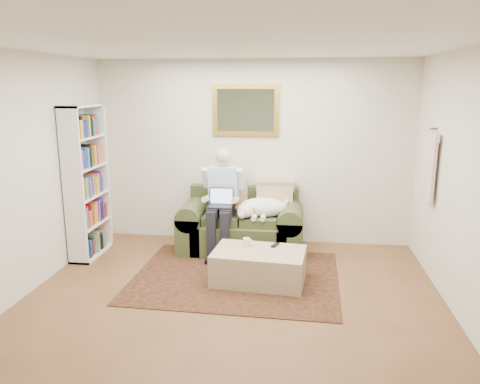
% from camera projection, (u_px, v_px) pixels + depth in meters
% --- Properties ---
extents(room_shell, '(4.51, 5.00, 2.61)m').
position_uv_depth(room_shell, '(230.00, 183.00, 4.60)').
color(room_shell, brown).
rests_on(room_shell, ground).
extents(rug, '(2.46, 1.99, 0.01)m').
position_uv_depth(rug, '(236.00, 276.00, 5.60)').
color(rug, black).
rests_on(rug, room_shell).
extents(sofa, '(1.68, 0.85, 1.01)m').
position_uv_depth(sofa, '(242.00, 230.00, 6.47)').
color(sofa, '#3B4625').
rests_on(sofa, room_shell).
extents(seated_man, '(0.55, 0.79, 1.41)m').
position_uv_depth(seated_man, '(222.00, 203.00, 6.26)').
color(seated_man, '#8CC4D8').
rests_on(seated_man, sofa).
extents(laptop, '(0.33, 0.26, 0.24)m').
position_uv_depth(laptop, '(221.00, 201.00, 6.19)').
color(laptop, black).
rests_on(laptop, seated_man).
extents(sleeping_dog, '(0.69, 0.43, 0.26)m').
position_uv_depth(sleeping_dog, '(263.00, 207.00, 6.27)').
color(sleeping_dog, white).
rests_on(sleeping_dog, sofa).
extents(ottoman, '(1.10, 0.75, 0.38)m').
position_uv_depth(ottoman, '(259.00, 266.00, 5.42)').
color(ottoman, '#CAB887').
rests_on(ottoman, room_shell).
extents(coffee_mug, '(0.08, 0.08, 0.10)m').
position_uv_depth(coffee_mug, '(247.00, 242.00, 5.52)').
color(coffee_mug, white).
rests_on(coffee_mug, ottoman).
extents(tv_remote, '(0.10, 0.16, 0.02)m').
position_uv_depth(tv_remote, '(275.00, 245.00, 5.54)').
color(tv_remote, black).
rests_on(tv_remote, ottoman).
extents(bookshelf, '(0.28, 0.80, 2.00)m').
position_uv_depth(bookshelf, '(86.00, 182.00, 6.14)').
color(bookshelf, white).
rests_on(bookshelf, room_shell).
extents(wall_mirror, '(0.94, 0.04, 0.72)m').
position_uv_depth(wall_mirror, '(246.00, 110.00, 6.52)').
color(wall_mirror, gold).
rests_on(wall_mirror, room_shell).
extents(hanging_shirt, '(0.06, 0.52, 0.90)m').
position_uv_depth(hanging_shirt, '(429.00, 163.00, 5.51)').
color(hanging_shirt, beige).
rests_on(hanging_shirt, room_shell).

